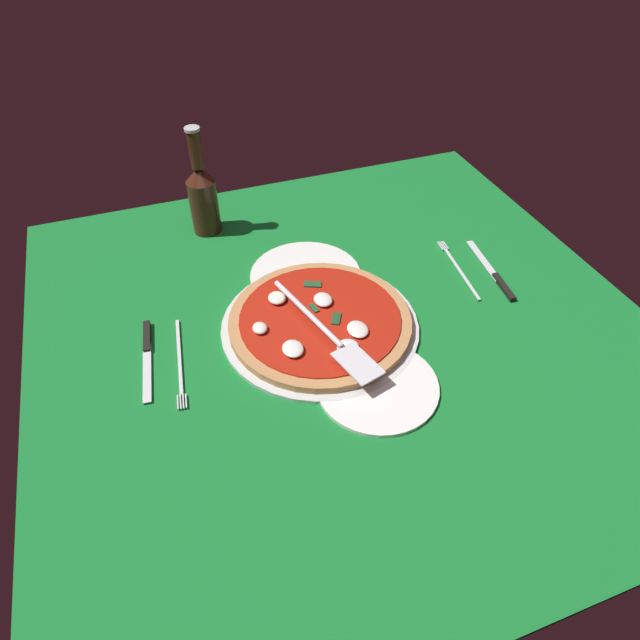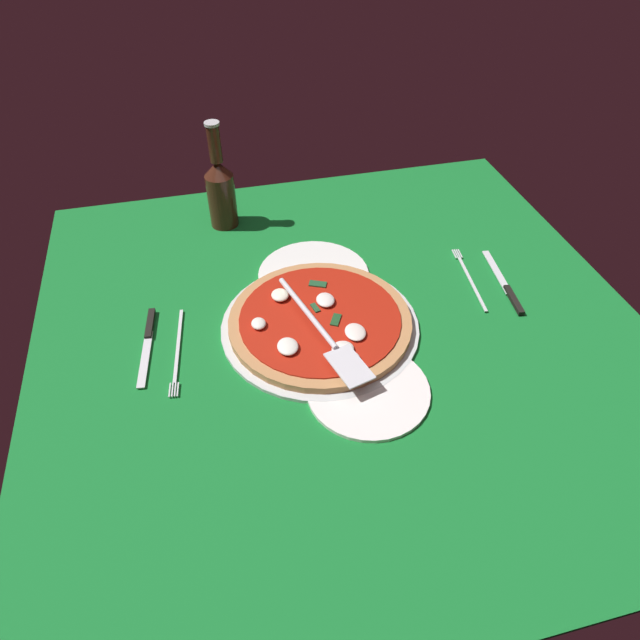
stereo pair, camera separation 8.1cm
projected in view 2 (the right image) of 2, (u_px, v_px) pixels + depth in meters
ground_plane at (343, 332)px, 103.77cm from camera, size 111.78×111.78×0.80cm
checker_pattern at (343, 330)px, 103.47cm from camera, size 111.78×111.78×0.10cm
pizza_pan at (320, 326)px, 103.51cm from camera, size 36.56×36.56×1.03cm
dinner_plate_left at (365, 391)px, 92.03cm from camera, size 20.45×20.45×1.00cm
dinner_plate_right at (314, 275)px, 114.78cm from camera, size 22.72×22.72×1.00cm
pizza at (320, 321)px, 102.41cm from camera, size 33.68×33.68×3.10cm
pizza_server at (322, 331)px, 96.77cm from camera, size 29.17×10.60×1.00cm
place_setting_near at (488, 284)px, 112.83cm from camera, size 22.66×16.21×1.40cm
place_setting_far at (162, 346)px, 99.85cm from camera, size 22.51×14.18×1.40cm
beer_bottle at (221, 190)px, 123.14cm from camera, size 6.32×6.32×24.45cm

